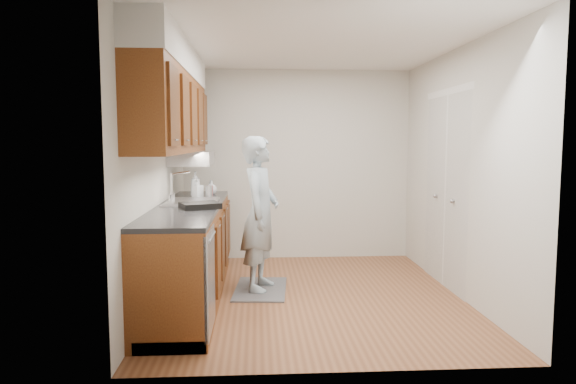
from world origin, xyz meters
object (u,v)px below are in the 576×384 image
Objects in this scene: soap_bottle_c at (211,187)px; steel_can at (209,192)px; soda_can at (210,191)px; dish_rack at (200,205)px; soap_bottle_b at (198,188)px; person at (260,203)px; soap_bottle_a at (195,184)px.

soap_bottle_c reaches higher than steel_can.
steel_can reaches higher than soda_can.
dish_rack is (0.01, -1.30, -0.06)m from soap_bottle_c.
soda_can is at bearing 91.56° from steel_can.
steel_can is at bearing -88.44° from soda_can.
soap_bottle_b is 1.52× the size of steel_can.
soda_can is at bearing -88.04° from soap_bottle_c.
soap_bottle_c is at bearing 50.10° from person.
soap_bottle_b is 0.14m from steel_can.
dish_rack is at bearing -89.97° from soda_can.
soap_bottle_c reaches higher than dish_rack.
steel_can is (0.13, -0.04, -0.04)m from soap_bottle_b.
soap_bottle_a is 2.28× the size of soda_can.
dish_rack is (-0.00, -0.89, -0.04)m from steel_can.
steel_can is at bearing -30.97° from soap_bottle_a.
person is at bearing -30.97° from soap_bottle_b.
soap_bottle_b is (0.03, -0.05, -0.04)m from soap_bottle_a.
dish_rack is (-0.56, -0.52, 0.05)m from person.
soap_bottle_a reaches higher than steel_can.
dish_rack is at bearing 146.73° from person.
soda_can is (0.16, 0.03, -0.08)m from soap_bottle_a.
person is at bearing 21.73° from dish_rack.
soap_bottle_a reaches higher than soda_can.
soda_can is 1.01m from dish_rack.
soap_bottle_c is 1.33× the size of soda_can.
soda_can is (0.13, 0.08, -0.04)m from soap_bottle_b.
soda_can is at bearing 9.73° from soap_bottle_a.
person is 0.68m from steel_can.
person is at bearing -33.50° from steel_can.
person is 8.77× the size of soap_bottle_b.
soap_bottle_b is 1.63× the size of soda_can.
soap_bottle_b is at bearing 72.95° from person.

